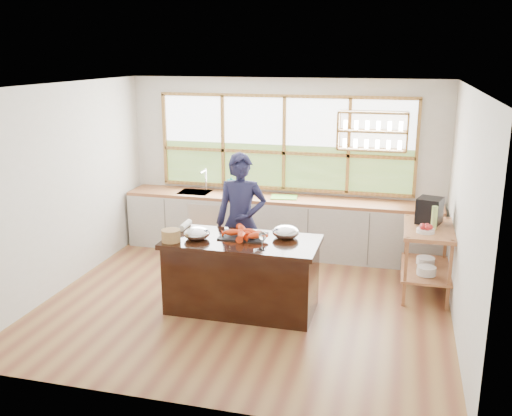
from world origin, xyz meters
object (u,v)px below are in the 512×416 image
(espresso_machine, at_px, (429,210))
(island, at_px, (242,274))
(wicker_basket, at_px, (171,236))
(cook, at_px, (241,222))

(espresso_machine, bearing_deg, island, -133.11)
(wicker_basket, bearing_deg, espresso_machine, 27.70)
(espresso_machine, distance_m, wicker_basket, 3.37)
(island, height_order, espresso_machine, espresso_machine)
(cook, xyz_separation_m, espresso_machine, (2.39, 0.65, 0.15))
(cook, xyz_separation_m, wicker_basket, (-0.60, -0.92, 0.06))
(cook, height_order, wicker_basket, cook)
(island, distance_m, wicker_basket, 0.99)
(island, relative_size, cook, 1.01)
(cook, distance_m, wicker_basket, 1.10)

